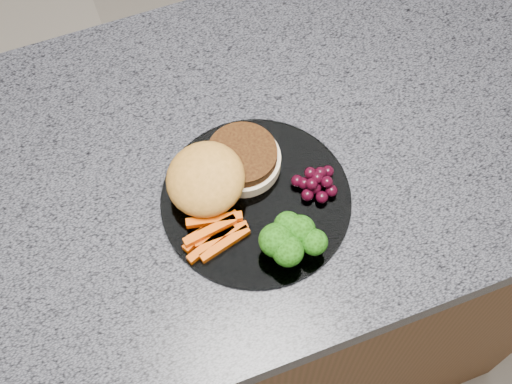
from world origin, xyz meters
TOP-DOWN VIEW (x-y plane):
  - island_cabinet at (0.00, 0.00)m, footprint 1.20×0.60m
  - countertop at (0.00, 0.00)m, footprint 1.20×0.60m
  - plate at (0.07, -0.08)m, footprint 0.26×0.26m
  - burger at (0.03, -0.04)m, footprint 0.20×0.17m
  - carrot_sticks at (-0.00, -0.11)m, footprint 0.09×0.06m
  - broccoli at (0.08, -0.16)m, footprint 0.09×0.07m
  - grape_bunch at (0.15, -0.09)m, footprint 0.06×0.05m

SIDE VIEW (x-z plane):
  - island_cabinet at x=0.00m, z-range 0.00..0.86m
  - countertop at x=0.00m, z-range 0.86..0.90m
  - plate at x=0.07m, z-range 0.90..0.91m
  - carrot_sticks at x=0.00m, z-range 0.90..0.92m
  - grape_bunch at x=0.15m, z-range 0.90..0.93m
  - burger at x=0.03m, z-range 0.90..0.96m
  - broccoli at x=0.08m, z-range 0.91..0.96m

